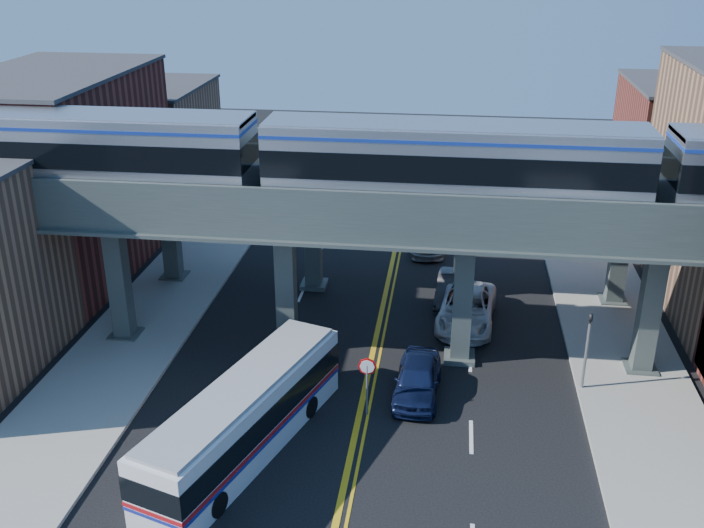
{
  "coord_description": "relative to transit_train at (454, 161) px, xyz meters",
  "views": [
    {
      "loc": [
        3.21,
        -23.74,
        18.15
      ],
      "look_at": [
        -0.8,
        6.74,
        5.02
      ],
      "focal_mm": 40.0,
      "sensor_mm": 36.0,
      "label": 1
    }
  ],
  "objects": [
    {
      "name": "car_lane_a",
      "position": [
        -1.04,
        -3.25,
        -8.55
      ],
      "size": [
        2.03,
        4.64,
        1.55
      ],
      "primitive_type": "imported",
      "rotation": [
        0.0,
        0.0,
        -0.04
      ],
      "color": "#10193B",
      "rests_on": "ground"
    },
    {
      "name": "building_west_b",
      "position": [
        -21.78,
        8.0,
        -3.83
      ],
      "size": [
        8.0,
        14.0,
        11.0
      ],
      "primitive_type": "cube",
      "color": "maroon",
      "rests_on": "ground"
    },
    {
      "name": "traffic_signal",
      "position": [
        5.92,
        -2.0,
        -7.03
      ],
      "size": [
        0.15,
        0.18,
        4.1
      ],
      "color": "slate",
      "rests_on": "ground"
    },
    {
      "name": "transit_bus",
      "position": [
        -7.23,
        -7.96,
        -7.9
      ],
      "size": [
        5.66,
        11.02,
        2.78
      ],
      "rotation": [
        0.0,
        0.0,
        1.25
      ],
      "color": "silver",
      "rests_on": "ground"
    },
    {
      "name": "sidewalk_east",
      "position": [
        8.22,
        2.0,
        -9.25
      ],
      "size": [
        5.0,
        70.0,
        0.16
      ],
      "primitive_type": "cube",
      "color": "gray",
      "rests_on": "ground"
    },
    {
      "name": "sidewalk_west",
      "position": [
        -14.78,
        2.0,
        -9.25
      ],
      "size": [
        5.0,
        70.0,
        0.16
      ],
      "primitive_type": "cube",
      "color": "gray",
      "rests_on": "ground"
    },
    {
      "name": "ground",
      "position": [
        -3.28,
        -8.0,
        -9.33
      ],
      "size": [
        120.0,
        120.0,
        0.0
      ],
      "primitive_type": "plane",
      "color": "black",
      "rests_on": "ground"
    },
    {
      "name": "car_lane_b",
      "position": [
        0.27,
        6.11,
        -8.6
      ],
      "size": [
        1.85,
        4.49,
        1.45
      ],
      "primitive_type": "imported",
      "rotation": [
        0.0,
        0.0,
        -0.07
      ],
      "color": "#2B2B2E",
      "rests_on": "ground"
    },
    {
      "name": "elevated_viaduct_far",
      "position": [
        -3.28,
        7.0,
        -2.86
      ],
      "size": [
        52.0,
        3.6,
        7.4
      ],
      "color": "#434D4A",
      "rests_on": "ground"
    },
    {
      "name": "car_lane_c",
      "position": [
        1.03,
        3.64,
        -8.52
      ],
      "size": [
        3.23,
        6.06,
        1.62
      ],
      "primitive_type": "imported",
      "rotation": [
        0.0,
        0.0,
        -0.09
      ],
      "color": "silver",
      "rests_on": "ground"
    },
    {
      "name": "car_lane_d",
      "position": [
        -1.48,
        13.37,
        -8.61
      ],
      "size": [
        2.65,
        5.18,
        1.44
      ],
      "primitive_type": "imported",
      "rotation": [
        0.0,
        0.0,
        0.13
      ],
      "color": "#B6B7BC",
      "rests_on": "ground"
    },
    {
      "name": "building_east_c",
      "position": [
        15.22,
        21.0,
        -4.83
      ],
      "size": [
        8.0,
        10.0,
        9.0
      ],
      "primitive_type": "cube",
      "color": "maroon",
      "rests_on": "ground"
    },
    {
      "name": "elevated_viaduct_near",
      "position": [
        -3.28,
        0.0,
        -2.86
      ],
      "size": [
        52.0,
        3.6,
        7.4
      ],
      "color": "#434D4A",
      "rests_on": "ground"
    },
    {
      "name": "building_west_c",
      "position": [
        -21.78,
        21.0,
        -5.33
      ],
      "size": [
        8.0,
        10.0,
        8.0
      ],
      "primitive_type": "cube",
      "color": "#8F684A",
      "rests_on": "ground"
    },
    {
      "name": "transit_train",
      "position": [
        0.0,
        0.0,
        0.0
      ],
      "size": [
        48.72,
        3.06,
        3.56
      ],
      "color": "black",
      "rests_on": "elevated_viaduct_near"
    },
    {
      "name": "stop_sign",
      "position": [
        -2.98,
        -5.0,
        -7.57
      ],
      "size": [
        0.76,
        0.09,
        2.63
      ],
      "color": "slate",
      "rests_on": "ground"
    }
  ]
}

